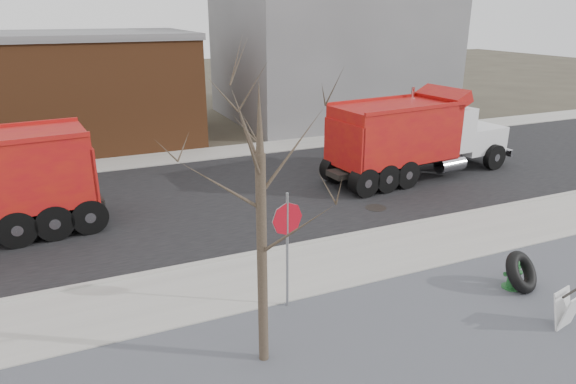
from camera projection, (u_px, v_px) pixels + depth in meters
name	position (u px, v px, depth m)	size (l,w,h in m)	color
ground	(344.00, 267.00, 13.09)	(120.00, 120.00, 0.00)	#383328
gravel_verge	(432.00, 344.00, 10.06)	(60.00, 5.00, 0.03)	slate
sidewalk	(340.00, 262.00, 13.30)	(60.00, 2.50, 0.06)	#9E9B93
curb	(317.00, 242.00, 14.41)	(60.00, 0.15, 0.11)	#9E9B93
road	(258.00, 192.00, 18.53)	(60.00, 9.40, 0.02)	black
far_sidewalk	(215.00, 153.00, 23.45)	(60.00, 2.00, 0.06)	#9E9B93
building_grey	(330.00, 49.00, 30.70)	(12.00, 10.00, 8.00)	gray
bare_tree	(261.00, 195.00, 8.54)	(3.20, 3.20, 5.20)	#382D23
fire_hydrant	(513.00, 275.00, 11.96)	(0.45, 0.44, 0.80)	#276636
truck_tire	(521.00, 272.00, 11.92)	(1.23, 1.10, 1.00)	black
stop_sign	(287.00, 231.00, 10.75)	(0.72, 0.15, 2.67)	gray
sandwich_board	(567.00, 310.00, 10.45)	(0.65, 0.49, 0.81)	white
dump_truck_red_a	(415.00, 134.00, 19.72)	(8.34, 3.11, 3.34)	black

